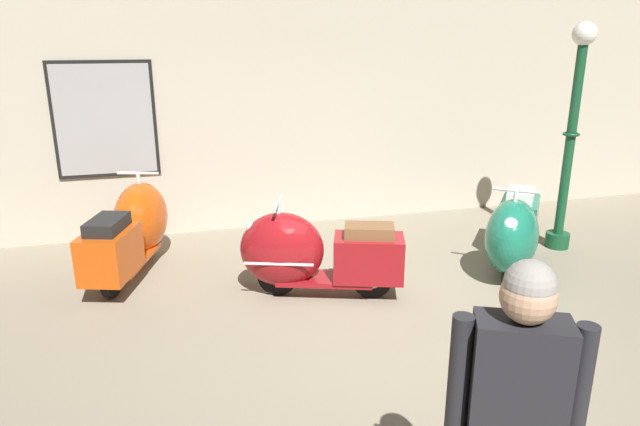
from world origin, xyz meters
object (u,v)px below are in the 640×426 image
Objects in this scene: scooter_1 at (308,253)px; scooter_2 at (514,232)px; scooter_0 at (133,229)px; lamppost at (571,135)px; visitor_0 at (514,416)px.

scooter_2 reaches higher than scooter_1.
lamppost reaches higher than scooter_0.
visitor_0 is at bearing -130.36° from lamppost.
scooter_1 is 2.29m from scooter_2.
scooter_1 is 3.45m from lamppost.
scooter_0 is 1.06× the size of visitor_0.
scooter_0 is 0.67× the size of lamppost.
lamppost reaches higher than scooter_1.
visitor_0 is (-2.24, -3.29, 0.50)m from scooter_2.
lamppost is at bearing 155.98° from scooter_2.
scooter_0 is at bearing -14.91° from scooter_1.
scooter_1 is at bearing -106.54° from scooter_0.
visitor_0 is (0.05, -3.30, 0.52)m from scooter_1.
scooter_2 is at bearing -9.20° from visitor_0.
lamppost reaches higher than visitor_0.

